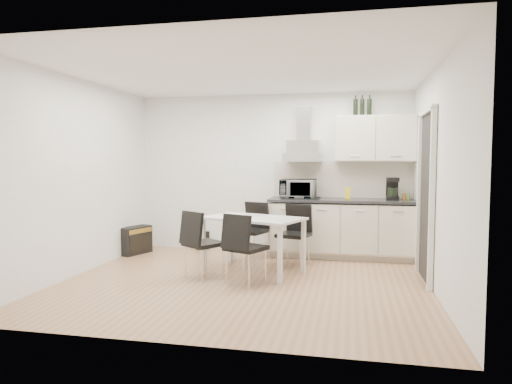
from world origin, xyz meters
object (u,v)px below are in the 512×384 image
chair_near_left (204,245)px  chair_near_right (246,249)px  chair_far_left (250,232)px  floor_speaker (203,240)px  guitar_amp (136,240)px  dining_table (253,224)px  chair_far_right (294,236)px  kitchenette (343,205)px

chair_near_left → chair_near_right: 0.62m
chair_far_left → floor_speaker: size_ratio=2.92×
guitar_amp → floor_speaker: bearing=51.6°
chair_near_left → floor_speaker: chair_near_left is taller
dining_table → chair_near_left: chair_near_left is taller
chair_near_right → guitar_amp: 2.60m
dining_table → chair_near_left: size_ratio=1.69×
floor_speaker → chair_near_left: bearing=-61.0°
chair_far_right → guitar_amp: bearing=8.0°
kitchenette → floor_speaker: (-2.36, 0.17, -0.68)m
floor_speaker → dining_table: bearing=-39.3°
chair_far_left → chair_near_right: size_ratio=1.00×
chair_near_right → guitar_amp: (-2.17, 1.42, -0.22)m
chair_near_right → chair_far_right: bearing=91.6°
chair_near_left → guitar_amp: 2.02m
kitchenette → chair_near_right: (-1.13, -1.83, -0.39)m
chair_far_right → chair_near_left: same height
chair_far_left → chair_near_right: 1.31m
dining_table → chair_near_left: 0.75m
chair_far_right → chair_near_right: bearing=82.7°
dining_table → chair_near_left: (-0.54, -0.47, -0.22)m
kitchenette → guitar_amp: kitchenette is taller
chair_far_left → chair_near_left: (-0.36, -1.12, 0.00)m
chair_far_right → guitar_amp: size_ratio=1.52×
chair_near_right → floor_speaker: chair_near_right is taller
kitchenette → chair_far_right: 1.08m
dining_table → chair_far_right: size_ratio=1.69×
chair_far_left → chair_far_right: (0.68, -0.20, 0.00)m
kitchenette → chair_far_left: kitchenette is taller
kitchenette → chair_far_left: bearing=-158.2°
chair_far_left → floor_speaker: 1.25m
kitchenette → floor_speaker: 2.46m
kitchenette → chair_far_left: size_ratio=2.86×
dining_table → chair_far_right: (0.50, 0.45, -0.22)m
dining_table → chair_near_left: bearing=-118.4°
guitar_amp → kitchenette: bearing=27.1°
dining_table → chair_near_right: chair_near_right is taller
dining_table → floor_speaker: 1.87m
chair_far_left → chair_near_left: same height
kitchenette → chair_near_left: kitchenette is taller
kitchenette → chair_far_left: 1.52m
kitchenette → floor_speaker: kitchenette is taller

